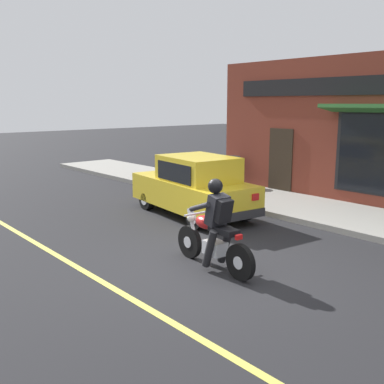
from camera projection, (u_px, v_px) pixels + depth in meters
ground_plane at (212, 268)px, 8.00m from camera, size 80.00×80.00×0.00m
sidewalk_curb at (262, 199)px, 13.37m from camera, size 2.60×22.00×0.14m
lane_stripe at (45, 248)px, 9.07m from camera, size 0.12×19.80×0.01m
storefront_building at (379, 133)px, 11.98m from camera, size 1.25×10.88×4.20m
motorcycle_with_rider at (214, 232)px, 7.85m from camera, size 0.58×2.02×1.62m
car_hatchback at (194, 186)px, 11.61m from camera, size 2.09×3.95×1.57m
trash_bin at (232, 170)px, 15.24m from camera, size 0.56×0.56×0.98m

